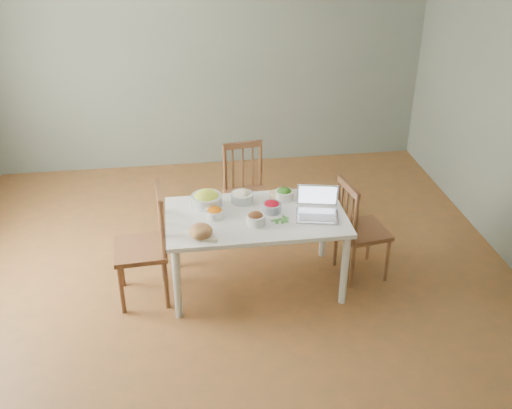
{
  "coord_description": "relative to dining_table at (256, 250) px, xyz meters",
  "views": [
    {
      "loc": [
        -0.41,
        -4.25,
        3.15
      ],
      "look_at": [
        0.18,
        -0.04,
        0.79
      ],
      "focal_mm": 42.23,
      "sensor_mm": 36.0,
      "label": 1
    }
  ],
  "objects": [
    {
      "name": "wall_back",
      "position": [
        -0.18,
        2.54,
        1.01
      ],
      "size": [
        5.0,
        0.0,
        2.7
      ],
      "primitive_type": "cube",
      "color": "slate",
      "rests_on": "ground"
    },
    {
      "name": "bowl_onion",
      "position": [
        -0.08,
        0.24,
        0.39
      ],
      "size": [
        0.2,
        0.2,
        0.1
      ],
      "primitive_type": null,
      "rotation": [
        0.0,
        0.0,
        -0.05
      ],
      "color": "silver",
      "rests_on": "dining_table"
    },
    {
      "name": "bowl_carrot",
      "position": [
        -0.33,
        0.02,
        0.39
      ],
      "size": [
        0.18,
        0.18,
        0.08
      ],
      "primitive_type": null,
      "rotation": [
        0.0,
        0.0,
        0.2
      ],
      "color": "#CD5A0A",
      "rests_on": "dining_table"
    },
    {
      "name": "bread_boule",
      "position": [
        -0.46,
        -0.28,
        0.4
      ],
      "size": [
        0.22,
        0.22,
        0.12
      ],
      "primitive_type": "ellipsoid",
      "rotation": [
        0.0,
        0.0,
        -0.26
      ],
      "color": "#B38151",
      "rests_on": "dining_table"
    },
    {
      "name": "butter_stick",
      "position": [
        -0.4,
        -0.35,
        0.36
      ],
      "size": [
        0.12,
        0.06,
        0.03
      ],
      "primitive_type": "cube",
      "rotation": [
        0.0,
        0.0,
        -0.29
      ],
      "color": "beige",
      "rests_on": "dining_table"
    },
    {
      "name": "basil_bunch",
      "position": [
        0.18,
        -0.11,
        0.35
      ],
      "size": [
        0.18,
        0.18,
        0.02
      ],
      "primitive_type": null,
      "color": "#337229",
      "rests_on": "dining_table"
    },
    {
      "name": "bowl_broccoli",
      "position": [
        0.28,
        0.25,
        0.39
      ],
      "size": [
        0.17,
        0.17,
        0.1
      ],
      "primitive_type": null,
      "rotation": [
        0.0,
        0.0,
        0.13
      ],
      "color": "#144C12",
      "rests_on": "dining_table"
    },
    {
      "name": "chair_left",
      "position": [
        -0.95,
        -0.04,
        0.15
      ],
      "size": [
        0.44,
        0.46,
        0.99
      ],
      "primitive_type": null,
      "rotation": [
        0.0,
        0.0,
        -1.51
      ],
      "color": "brown",
      "rests_on": "floor"
    },
    {
      "name": "chair_right",
      "position": [
        0.94,
        0.04,
        0.11
      ],
      "size": [
        0.45,
        0.46,
        0.91
      ],
      "primitive_type": null,
      "rotation": [
        0.0,
        0.0,
        1.74
      ],
      "color": "brown",
      "rests_on": "floor"
    },
    {
      "name": "chair_far",
      "position": [
        0.03,
        0.79,
        0.12
      ],
      "size": [
        0.45,
        0.44,
        0.92
      ],
      "primitive_type": null,
      "rotation": [
        0.0,
        0.0,
        0.13
      ],
      "color": "brown",
      "rests_on": "floor"
    },
    {
      "name": "laptop",
      "position": [
        0.49,
        -0.1,
        0.46
      ],
      "size": [
        0.4,
        0.37,
        0.23
      ],
      "primitive_type": null,
      "rotation": [
        0.0,
        0.0,
        -0.21
      ],
      "color": "#B8B8BF",
      "rests_on": "dining_table"
    },
    {
      "name": "wall_front",
      "position": [
        -0.18,
        -2.46,
        1.01
      ],
      "size": [
        5.0,
        0.0,
        2.7
      ],
      "primitive_type": "cube",
      "color": "slate",
      "rests_on": "ground"
    },
    {
      "name": "bowl_squash",
      "position": [
        -0.39,
        0.19,
        0.42
      ],
      "size": [
        0.32,
        0.32,
        0.15
      ],
      "primitive_type": null,
      "rotation": [
        0.0,
        0.0,
        -0.27
      ],
      "color": "gold",
      "rests_on": "dining_table"
    },
    {
      "name": "floor",
      "position": [
        -0.18,
        0.04,
        -0.34
      ],
      "size": [
        5.0,
        5.0,
        0.0
      ],
      "primitive_type": "cube",
      "color": "brown",
      "rests_on": "ground"
    },
    {
      "name": "dining_table",
      "position": [
        0.0,
        0.0,
        0.0
      ],
      "size": [
        1.47,
        0.82,
        0.69
      ],
      "primitive_type": null,
      "color": "white",
      "rests_on": "floor"
    },
    {
      "name": "bowl_mushroom",
      "position": [
        -0.02,
        -0.14,
        0.39
      ],
      "size": [
        0.2,
        0.2,
        0.1
      ],
      "primitive_type": null,
      "rotation": [
        0.0,
        0.0,
        -0.35
      ],
      "color": "#452912",
      "rests_on": "dining_table"
    },
    {
      "name": "flatbread",
      "position": [
        0.25,
        0.31,
        0.35
      ],
      "size": [
        0.18,
        0.18,
        0.02
      ],
      "primitive_type": "cylinder",
      "rotation": [
        0.0,
        0.0,
        -0.02
      ],
      "color": "#D6B986",
      "rests_on": "dining_table"
    },
    {
      "name": "bowl_redpep",
      "position": [
        0.14,
        0.04,
        0.39
      ],
      "size": [
        0.2,
        0.2,
        0.09
      ],
      "primitive_type": null,
      "rotation": [
        0.0,
        0.0,
        0.34
      ],
      "color": "#BC071C",
      "rests_on": "dining_table"
    }
  ]
}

